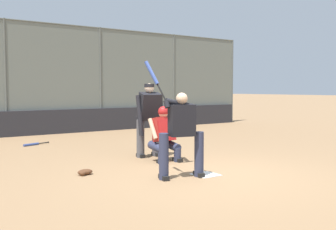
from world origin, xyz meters
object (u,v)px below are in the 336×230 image
batter_at_plate (181,132)px  fielding_glove_on_dirt (85,172)px  spare_bat_near_backstop (184,130)px  catcher_behind_plate (165,133)px  spare_bat_by_padding (33,144)px  umpire_home (149,118)px

batter_at_plate → fielding_glove_on_dirt: (1.30, -1.20, -0.77)m
batter_at_plate → spare_bat_near_backstop: batter_at_plate is taller
fielding_glove_on_dirt → catcher_behind_plate: bearing=-172.6°
spare_bat_by_padding → spare_bat_near_backstop: bearing=166.2°
batter_at_plate → spare_bat_near_backstop: size_ratio=2.39×
batter_at_plate → fielding_glove_on_dirt: 1.93m
catcher_behind_plate → fielding_glove_on_dirt: 2.05m
fielding_glove_on_dirt → batter_at_plate: bearing=137.4°
spare_bat_by_padding → fielding_glove_on_dirt: fielding_glove_on_dirt is taller
batter_at_plate → umpire_home: 2.24m
batter_at_plate → catcher_behind_plate: 1.60m
batter_at_plate → catcher_behind_plate: (-0.65, -1.45, -0.20)m
umpire_home → catcher_behind_plate: bearing=94.5°
catcher_behind_plate → spare_bat_by_padding: 4.45m
umpire_home → fielding_glove_on_dirt: bearing=31.4°
batter_at_plate → umpire_home: batter_at_plate is taller
catcher_behind_plate → umpire_home: size_ratio=0.71×
spare_bat_near_backstop → spare_bat_by_padding: same height
catcher_behind_plate → umpire_home: bearing=-91.1°
batter_at_plate → spare_bat_by_padding: size_ratio=2.62×
umpire_home → fielding_glove_on_dirt: 2.35m
spare_bat_near_backstop → spare_bat_by_padding: bearing=-95.4°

